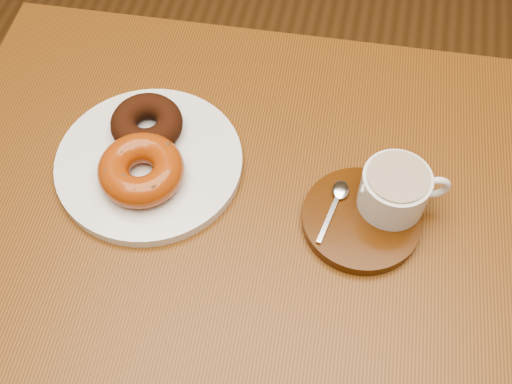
% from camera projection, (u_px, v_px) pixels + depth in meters
% --- Properties ---
extents(cafe_table, '(0.89, 0.69, 0.81)m').
position_uv_depth(cafe_table, '(243.00, 243.00, 0.98)').
color(cafe_table, brown).
rests_on(cafe_table, ground).
extents(donut_plate, '(0.32, 0.32, 0.02)m').
position_uv_depth(donut_plate, '(149.00, 163.00, 0.89)').
color(donut_plate, silver).
rests_on(donut_plate, cafe_table).
extents(donut_cinnamon, '(0.12, 0.12, 0.04)m').
position_uv_depth(donut_cinnamon, '(147.00, 123.00, 0.90)').
color(donut_cinnamon, black).
rests_on(donut_cinnamon, donut_plate).
extents(donut_caramel, '(0.15, 0.15, 0.04)m').
position_uv_depth(donut_caramel, '(141.00, 170.00, 0.85)').
color(donut_caramel, '#9A3F10').
rests_on(donut_caramel, donut_plate).
extents(saucer, '(0.17, 0.17, 0.02)m').
position_uv_depth(saucer, '(361.00, 220.00, 0.84)').
color(saucer, '#3E1E08').
rests_on(saucer, cafe_table).
extents(coffee_cup, '(0.12, 0.09, 0.06)m').
position_uv_depth(coffee_cup, '(396.00, 190.00, 0.82)').
color(coffee_cup, silver).
rests_on(coffee_cup, saucer).
extents(teaspoon, '(0.03, 0.10, 0.01)m').
position_uv_depth(teaspoon, '(338.00, 195.00, 0.85)').
color(teaspoon, silver).
rests_on(teaspoon, saucer).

